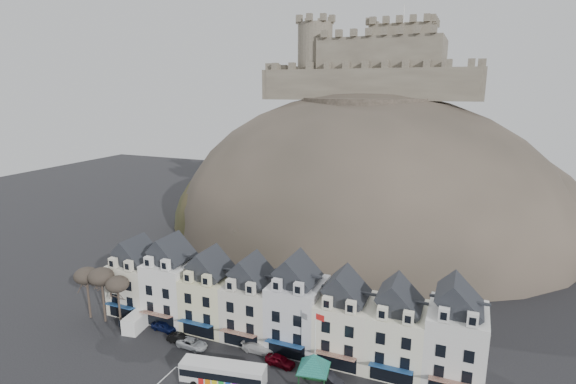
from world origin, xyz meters
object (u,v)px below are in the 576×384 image
Objects in this scene: flagpole at (316,340)px; car_white at (258,348)px; car_charcoal at (329,378)px; car_black at (180,339)px; white_van at (138,320)px; car_navy at (164,326)px; bus_shelter at (314,362)px; car_silver at (192,344)px; car_maroon at (280,360)px; bus at (223,373)px.

flagpole is 1.90× the size of car_white.
car_black is at bearing 111.47° from car_charcoal.
white_van is 1.43× the size of car_charcoal.
white_van is 1.38× the size of car_navy.
car_black is (-20.41, 2.13, -2.95)m from bus_shelter.
car_navy is (4.03, 0.84, -0.51)m from white_van.
car_maroon reaches higher than car_silver.
bus_shelter is 3.72m from car_charcoal.
car_charcoal is at bearing -89.57° from car_black.
white_van is at bearing 96.70° from car_maroon.
bus_shelter is at bearing -76.61° from flagpole.
bus_shelter is 25.14m from car_navy.
car_white is at bearing 146.46° from bus_shelter.
car_charcoal is at bearing 44.09° from bus_shelter.
flagpole is (-0.54, 2.28, 1.46)m from bus_shelter.
flagpole reaches higher than car_white.
bus_shelter is 2.76m from flagpole.
car_charcoal is at bearing 14.98° from bus.
car_maroon is at bearing 144.80° from bus_shelter.
car_maroon is 6.89m from car_charcoal.
car_silver is at bearing -16.01° from white_van.
car_navy is 1.04× the size of car_charcoal.
car_black is (4.23, -1.89, -0.04)m from car_navy.
car_black is at bearing -179.58° from flagpole.
car_white is at bearing 74.05° from bus.
car_black reaches higher than car_charcoal.
car_navy is 0.98× the size of car_maroon.
car_white is at bearing 167.07° from flagpole.
white_van is at bearing 178.16° from flagpole.
bus is at bearing -117.77° from car_black.
bus_shelter reaches higher than car_black.
bus_shelter reaches higher than bus.
bus_shelter is 10.70m from car_white.
bus is at bearing -28.49° from white_van.
car_navy is at bearing 142.46° from bus.
flagpole reaches higher than car_black.
car_white is at bearing 99.21° from car_charcoal.
bus_shelter is 1.89× the size of car_charcoal.
bus is 11.74m from car_black.
bus_shelter is 18.57m from car_silver.
bus_shelter is 1.65× the size of car_silver.
white_van is 4.15m from car_navy.
car_silver is at bearing 136.50° from bus.
car_white is (-8.81, 2.02, -4.37)m from flagpole.
car_navy is 1.03× the size of car_black.
bus reaches higher than white_van.
white_van reaches higher than car_navy.
car_charcoal reaches higher than car_silver.
car_silver is at bearing -178.46° from flagpole.
flagpole is 10.04m from car_white.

